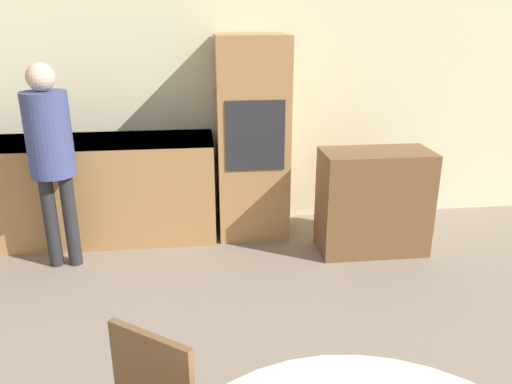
# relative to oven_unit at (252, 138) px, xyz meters

# --- Properties ---
(wall_back) EXTENTS (6.80, 0.05, 2.60)m
(wall_back) POSITION_rel_oven_unit_xyz_m (-0.25, 0.34, 0.40)
(wall_back) COLOR beige
(wall_back) RESTS_ON ground_plane
(kitchen_counter) EXTENTS (2.45, 0.60, 0.93)m
(kitchen_counter) POSITION_rel_oven_unit_xyz_m (-1.58, -0.01, -0.42)
(kitchen_counter) COLOR #AD7A47
(kitchen_counter) RESTS_ON ground_plane
(oven_unit) EXTENTS (0.63, 0.59, 1.80)m
(oven_unit) POSITION_rel_oven_unit_xyz_m (0.00, 0.00, 0.00)
(oven_unit) COLOR #AD7A47
(oven_unit) RESTS_ON ground_plane
(sideboard) EXTENTS (0.92, 0.45, 0.89)m
(sideboard) POSITION_rel_oven_unit_xyz_m (0.99, -0.54, -0.46)
(sideboard) COLOR brown
(sideboard) RESTS_ON ground_plane
(person_standing) EXTENTS (0.34, 0.34, 1.63)m
(person_standing) POSITION_rel_oven_unit_xyz_m (-1.61, -0.52, 0.11)
(person_standing) COLOR #262628
(person_standing) RESTS_ON ground_plane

